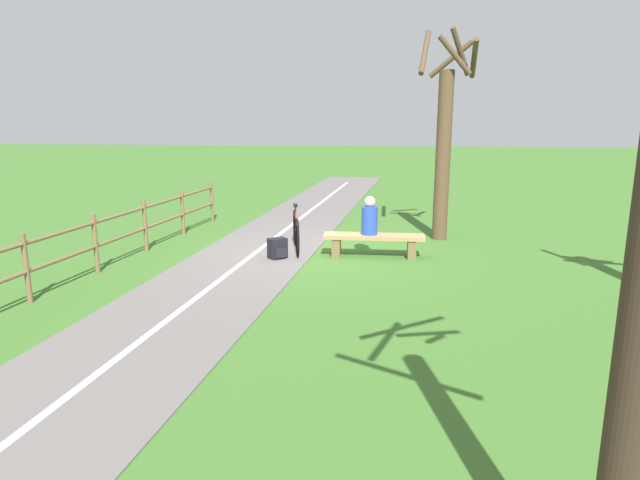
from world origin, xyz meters
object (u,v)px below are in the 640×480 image
Objects in this scene: bench at (374,241)px; tree_near_bench at (444,141)px; backpack at (278,249)px; person_seated at (370,218)px; bicycle at (296,231)px.

bench is 2.95m from tree_near_bench.
bench is 1.89m from backpack.
person_seated is 1.59m from bicycle.
tree_near_bench is at bearing 103.19° from bicycle.
bench is at bearing 49.96° from tree_near_bench.
bench is at bearing 180.00° from person_seated.
tree_near_bench is at bearing -129.64° from bench.
tree_near_bench reaches higher than backpack.
bench is 1.64m from bicycle.
bicycle is (1.59, -0.36, 0.08)m from bench.
tree_near_bench is at bearing -147.35° from backpack.
bench is 1.10× the size of bicycle.
bicycle is at bearing -13.14° from person_seated.
person_seated is at bearing 65.25° from bicycle.
backpack is at bearing -30.27° from bicycle.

